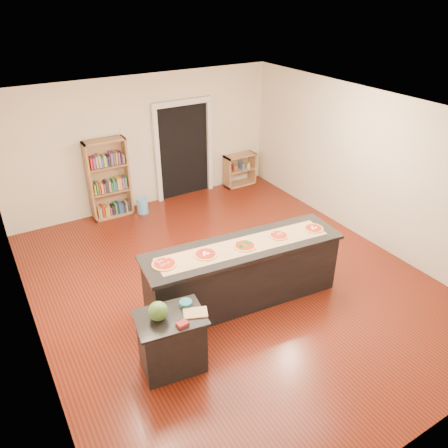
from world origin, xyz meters
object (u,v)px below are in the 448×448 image
low_shelf (240,170)px  waste_bin (142,206)px  bookshelf (109,179)px  watermelon (158,311)px  kitchen_island (243,273)px  side_counter (172,342)px

low_shelf → waste_bin: size_ratio=2.27×
bookshelf → waste_bin: (0.59, -0.22, -0.67)m
bookshelf → watermelon: (-0.82, -4.45, 0.11)m
bookshelf → waste_bin: size_ratio=4.91×
kitchen_island → bookshelf: size_ratio=1.81×
kitchen_island → waste_bin: (-0.24, 3.58, -0.33)m
side_counter → low_shelf: bearing=57.4°
kitchen_island → waste_bin: kitchen_island is taller
side_counter → watermelon: size_ratio=3.51×
bookshelf → low_shelf: 3.23m
kitchen_island → side_counter: 1.67m
kitchen_island → side_counter: kitchen_island is taller
kitchen_island → watermelon: watermelon is taller
kitchen_island → side_counter: size_ratio=3.62×
bookshelf → watermelon: bookshelf is taller
side_counter → low_shelf: side_counter is taller
kitchen_island → side_counter: bearing=-149.8°
watermelon → bookshelf: bearing=79.5°
kitchen_island → low_shelf: 4.47m
side_counter → watermelon: (-0.13, 0.04, 0.53)m
watermelon → low_shelf: bearing=47.8°
bookshelf → watermelon: bearing=-100.5°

